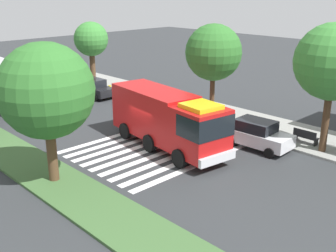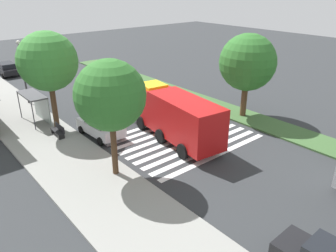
{
  "view_description": "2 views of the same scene",
  "coord_description": "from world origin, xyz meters",
  "px_view_note": "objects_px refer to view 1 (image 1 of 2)",
  "views": [
    {
      "loc": [
        19.14,
        -16.74,
        9.77
      ],
      "look_at": [
        1.62,
        0.17,
        1.61
      ],
      "focal_mm": 44.47,
      "sensor_mm": 36.0,
      "label": 1
    },
    {
      "loc": [
        -16.12,
        15.7,
        11.11
      ],
      "look_at": [
        0.35,
        1.82,
        1.71
      ],
      "focal_mm": 35.25,
      "sensor_mm": 36.0,
      "label": 2
    }
  ],
  "objects_px": {
    "parked_car_mid": "(257,134)",
    "median_tree_center": "(46,91)",
    "sidewalk_tree_far_west": "(91,40)",
    "sidewalk_tree_center": "(333,62)",
    "transit_bus": "(5,81)",
    "fire_hydrant": "(110,89)",
    "bench_near_shelter": "(306,136)",
    "parked_car_west": "(93,87)",
    "fire_truck": "(170,118)",
    "sidewalk_tree_west": "(214,53)"
  },
  "relations": [
    {
      "from": "bench_near_shelter",
      "to": "fire_hydrant",
      "type": "bearing_deg",
      "value": -177.19
    },
    {
      "from": "parked_car_mid",
      "to": "bench_near_shelter",
      "type": "xyz_separation_m",
      "value": [
        1.91,
        2.68,
        -0.33
      ]
    },
    {
      "from": "parked_car_west",
      "to": "parked_car_mid",
      "type": "xyz_separation_m",
      "value": [
        18.24,
        -0.0,
        0.06
      ]
    },
    {
      "from": "sidewalk_tree_far_west",
      "to": "sidewalk_tree_center",
      "type": "relative_size",
      "value": 0.83
    },
    {
      "from": "fire_truck",
      "to": "sidewalk_tree_center",
      "type": "distance_m",
      "value": 10.14
    },
    {
      "from": "fire_truck",
      "to": "fire_hydrant",
      "type": "distance_m",
      "value": 15.43
    },
    {
      "from": "fire_truck",
      "to": "sidewalk_tree_far_west",
      "type": "bearing_deg",
      "value": 167.57
    },
    {
      "from": "transit_bus",
      "to": "sidewalk_tree_far_west",
      "type": "distance_m",
      "value": 9.71
    },
    {
      "from": "sidewalk_tree_far_west",
      "to": "median_tree_center",
      "type": "bearing_deg",
      "value": -39.72
    },
    {
      "from": "fire_hydrant",
      "to": "transit_bus",
      "type": "bearing_deg",
      "value": -108.13
    },
    {
      "from": "transit_bus",
      "to": "sidewalk_tree_far_west",
      "type": "relative_size",
      "value": 1.72
    },
    {
      "from": "parked_car_mid",
      "to": "transit_bus",
      "type": "xyz_separation_m",
      "value": [
        -20.83,
        -7.13,
        1.24
      ]
    },
    {
      "from": "sidewalk_tree_far_west",
      "to": "sidewalk_tree_center",
      "type": "bearing_deg",
      "value": 0.0
    },
    {
      "from": "parked_car_mid",
      "to": "median_tree_center",
      "type": "relative_size",
      "value": 0.61
    },
    {
      "from": "sidewalk_tree_far_west",
      "to": "median_tree_center",
      "type": "xyz_separation_m",
      "value": [
        16.84,
        -13.99,
        0.09
      ]
    },
    {
      "from": "fire_hydrant",
      "to": "sidewalk_tree_far_west",
      "type": "bearing_deg",
      "value": 171.77
    },
    {
      "from": "median_tree_center",
      "to": "fire_hydrant",
      "type": "distance_m",
      "value": 19.5
    },
    {
      "from": "parked_car_mid",
      "to": "median_tree_center",
      "type": "height_order",
      "value": "median_tree_center"
    },
    {
      "from": "parked_car_west",
      "to": "sidewalk_tree_center",
      "type": "bearing_deg",
      "value": 4.58
    },
    {
      "from": "fire_hydrant",
      "to": "median_tree_center",
      "type": "bearing_deg",
      "value": -45.24
    },
    {
      "from": "median_tree_center",
      "to": "sidewalk_tree_center",
      "type": "bearing_deg",
      "value": 60.6
    },
    {
      "from": "sidewalk_tree_center",
      "to": "fire_hydrant",
      "type": "relative_size",
      "value": 11.13
    },
    {
      "from": "transit_bus",
      "to": "fire_hydrant",
      "type": "xyz_separation_m",
      "value": [
        2.89,
        8.83,
        -1.67
      ]
    },
    {
      "from": "transit_bus",
      "to": "sidewalk_tree_west",
      "type": "distance_m",
      "value": 18.09
    },
    {
      "from": "sidewalk_tree_west",
      "to": "sidewalk_tree_center",
      "type": "bearing_deg",
      "value": 0.0
    },
    {
      "from": "bench_near_shelter",
      "to": "median_tree_center",
      "type": "relative_size",
      "value": 0.22
    },
    {
      "from": "parked_car_west",
      "to": "transit_bus",
      "type": "relative_size",
      "value": 0.42
    },
    {
      "from": "transit_bus",
      "to": "bench_near_shelter",
      "type": "distance_m",
      "value": 24.81
    },
    {
      "from": "bench_near_shelter",
      "to": "fire_hydrant",
      "type": "xyz_separation_m",
      "value": [
        -19.85,
        -0.97,
        -0.1
      ]
    },
    {
      "from": "parked_car_west",
      "to": "median_tree_center",
      "type": "bearing_deg",
      "value": -42.01
    },
    {
      "from": "parked_car_west",
      "to": "median_tree_center",
      "type": "xyz_separation_m",
      "value": [
        13.68,
        -11.79,
        4.04
      ]
    },
    {
      "from": "parked_car_mid",
      "to": "bench_near_shelter",
      "type": "distance_m",
      "value": 3.3
    },
    {
      "from": "sidewalk_tree_center",
      "to": "median_tree_center",
      "type": "relative_size",
      "value": 1.08
    },
    {
      "from": "sidewalk_tree_west",
      "to": "fire_hydrant",
      "type": "xyz_separation_m",
      "value": [
        -12.29,
        -0.5,
        -4.74
      ]
    },
    {
      "from": "bench_near_shelter",
      "to": "sidewalk_tree_center",
      "type": "bearing_deg",
      "value": -18.55
    },
    {
      "from": "parked_car_west",
      "to": "sidewalk_tree_far_west",
      "type": "height_order",
      "value": "sidewalk_tree_far_west"
    },
    {
      "from": "sidewalk_tree_center",
      "to": "parked_car_west",
      "type": "bearing_deg",
      "value": -174.17
    },
    {
      "from": "transit_bus",
      "to": "fire_hydrant",
      "type": "bearing_deg",
      "value": -106.53
    },
    {
      "from": "parked_car_west",
      "to": "bench_near_shelter",
      "type": "bearing_deg",
      "value": 6.31
    },
    {
      "from": "bench_near_shelter",
      "to": "sidewalk_tree_west",
      "type": "height_order",
      "value": "sidewalk_tree_west"
    },
    {
      "from": "fire_truck",
      "to": "fire_hydrant",
      "type": "height_order",
      "value": "fire_truck"
    },
    {
      "from": "sidewalk_tree_west",
      "to": "fire_hydrant",
      "type": "height_order",
      "value": "sidewalk_tree_west"
    },
    {
      "from": "parked_car_west",
      "to": "fire_hydrant",
      "type": "bearing_deg",
      "value": 78.8
    },
    {
      "from": "parked_car_west",
      "to": "sidewalk_tree_west",
      "type": "height_order",
      "value": "sidewalk_tree_west"
    },
    {
      "from": "bench_near_shelter",
      "to": "transit_bus",
      "type": "bearing_deg",
      "value": -156.68
    },
    {
      "from": "transit_bus",
      "to": "sidewalk_tree_west",
      "type": "relative_size",
      "value": 1.54
    },
    {
      "from": "median_tree_center",
      "to": "bench_near_shelter",
      "type": "bearing_deg",
      "value": 65.89
    },
    {
      "from": "fire_truck",
      "to": "median_tree_center",
      "type": "xyz_separation_m",
      "value": [
        -0.83,
        -7.67,
        2.87
      ]
    },
    {
      "from": "fire_truck",
      "to": "sidewalk_tree_far_west",
      "type": "height_order",
      "value": "sidewalk_tree_far_west"
    },
    {
      "from": "parked_car_mid",
      "to": "bench_near_shelter",
      "type": "bearing_deg",
      "value": 51.94
    }
  ]
}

